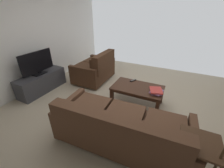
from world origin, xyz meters
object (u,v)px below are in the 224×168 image
Objects in this scene: coffee_table at (137,90)px; end_table at (198,150)px; book_stack at (156,91)px; tv_stand at (42,82)px; loveseat_near at (95,69)px; tv_remote at (133,80)px; flat_tv at (37,63)px; sofa_main at (120,128)px.

coffee_table is 1.71× the size of end_table.
tv_stand is at bearing 8.38° from book_stack.
coffee_table is (-1.44, 0.62, 0.00)m from loveseat_near.
book_stack is 2.13× the size of tv_remote.
flat_tv reaches higher than tv_remote.
loveseat_near is 1.32m from tv_remote.
book_stack is (-2.77, -0.41, 0.23)m from tv_stand.
book_stack reaches higher than tv_remote.
tv_stand is 0.53m from flat_tv.
tv_stand is (0.94, 1.10, -0.13)m from loveseat_near.
tv_remote is at bearing -161.99° from flat_tv.
tv_stand is at bearing 11.42° from coffee_table.
coffee_table is 0.31m from tv_remote.
loveseat_near is 1.50m from flat_tv.
coffee_table is 1.24× the size of flat_tv.
tv_stand is at bearing -15.64° from sofa_main.
flat_tv is (2.47, -0.69, 0.42)m from sofa_main.
tv_remote is at bearing -51.90° from coffee_table.
flat_tv is at bearing 8.40° from book_stack.
sofa_main is 6.07× the size of book_stack.
tv_stand is 2.81m from book_stack.
end_table is 3.55m from flat_tv.
loveseat_near is at bearing -130.48° from tv_stand.
tv_remote is at bearing -162.00° from tv_stand.
tv_stand is at bearing -12.31° from end_table.
coffee_table is at bearing -48.79° from end_table.
end_table is (-0.99, 0.06, 0.15)m from sofa_main.
end_table is 1.94m from tv_remote.
end_table reaches higher than coffee_table.
sofa_main is 1.00m from end_table.
flat_tv reaches higher than sofa_main.
tv_remote reaches higher than coffee_table.
book_stack is (-0.40, 0.07, 0.10)m from coffee_table.
tv_stand is at bearing 18.00° from tv_remote.
sofa_main is at bearing -3.65° from end_table.
loveseat_near is at bearing -23.28° from coffee_table.
tv_stand is 3.68× the size of book_stack.
loveseat_near is (1.53, -1.79, 0.02)m from sofa_main.
book_stack is (-2.77, -0.41, -0.29)m from flat_tv.
sofa_main is 2.41× the size of flat_tv.
sofa_main is 2.60m from flat_tv.
end_table is 0.50× the size of tv_stand.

